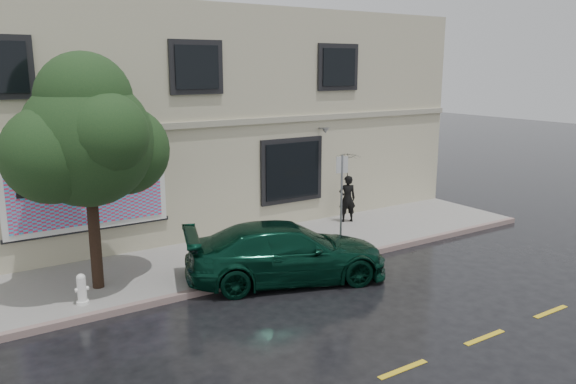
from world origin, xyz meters
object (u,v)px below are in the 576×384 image
pedestrian (347,199)px  fire_hydrant (82,289)px  street_tree (87,142)px  car (287,252)px

pedestrian → fire_hydrant: size_ratio=2.26×
street_tree → pedestrian: bearing=8.9°
pedestrian → fire_hydrant: (-9.06, -2.13, -0.45)m
pedestrian → street_tree: street_tree is taller
pedestrian → car: bearing=56.5°
street_tree → fire_hydrant: street_tree is taller
car → fire_hydrant: size_ratio=7.17×
pedestrian → fire_hydrant: pedestrian is taller
pedestrian → fire_hydrant: 9.32m
car → street_tree: street_tree is taller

